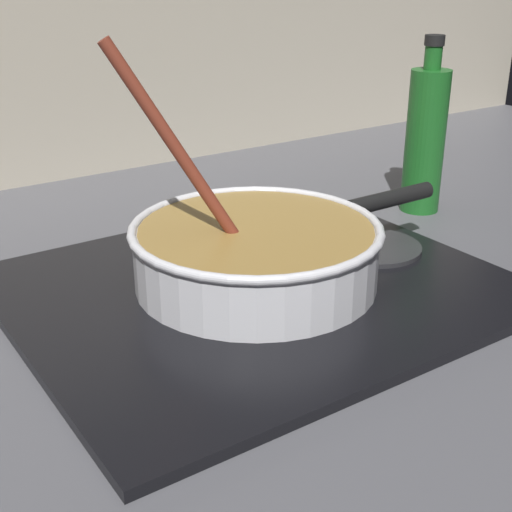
# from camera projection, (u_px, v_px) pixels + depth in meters

# --- Properties ---
(ground) EXTENTS (2.40, 1.60, 0.04)m
(ground) POSITION_uv_depth(u_px,v_px,m) (379.00, 383.00, 0.70)
(ground) COLOR #4C4C51
(backsplash_wall) EXTENTS (2.40, 0.02, 0.55)m
(backsplash_wall) POSITION_uv_depth(u_px,v_px,m) (66.00, 18.00, 1.18)
(backsplash_wall) COLOR #B2A893
(backsplash_wall) RESTS_ON ground
(hob_plate) EXTENTS (0.56, 0.48, 0.01)m
(hob_plate) POSITION_uv_depth(u_px,v_px,m) (256.00, 287.00, 0.84)
(hob_plate) COLOR black
(hob_plate) RESTS_ON ground
(burner_ring) EXTENTS (0.19, 0.19, 0.01)m
(burner_ring) POSITION_uv_depth(u_px,v_px,m) (256.00, 280.00, 0.84)
(burner_ring) COLOR #592D0C
(burner_ring) RESTS_ON hob_plate
(spare_burner) EXTENTS (0.13, 0.13, 0.01)m
(spare_burner) POSITION_uv_depth(u_px,v_px,m) (372.00, 247.00, 0.93)
(spare_burner) COLOR #262628
(spare_burner) RESTS_ON hob_plate
(cooking_pan) EXTENTS (0.44, 0.30, 0.29)m
(cooking_pan) POSITION_uv_depth(u_px,v_px,m) (257.00, 252.00, 0.82)
(cooking_pan) COLOR silver
(cooking_pan) RESTS_ON hob_plate
(oil_bottle) EXTENTS (0.06, 0.06, 0.27)m
(oil_bottle) POSITION_uv_depth(u_px,v_px,m) (425.00, 139.00, 1.07)
(oil_bottle) COLOR #19591E
(oil_bottle) RESTS_ON ground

